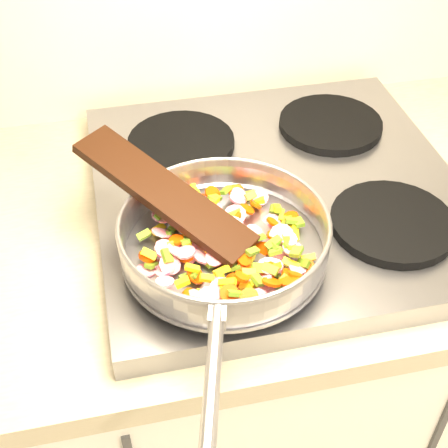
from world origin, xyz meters
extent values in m
cube|color=#939399|center=(-0.70, 1.67, 0.92)|extent=(0.60, 0.60, 0.04)
cylinder|color=black|center=(-0.84, 1.52, 0.95)|extent=(0.19, 0.19, 0.02)
cylinder|color=black|center=(-0.56, 1.52, 0.95)|extent=(0.19, 0.19, 0.02)
cylinder|color=black|center=(-0.84, 1.81, 0.95)|extent=(0.19, 0.19, 0.02)
cylinder|color=black|center=(-0.56, 1.81, 0.95)|extent=(0.19, 0.19, 0.02)
cylinder|color=#9E9EA5|center=(-0.83, 1.51, 0.96)|extent=(0.29, 0.29, 0.01)
torus|color=#9E9EA5|center=(-0.83, 1.51, 0.99)|extent=(0.34, 0.34, 0.05)
torus|color=#9E9EA5|center=(-0.83, 1.51, 1.01)|extent=(0.30, 0.30, 0.01)
cylinder|color=#9E9EA5|center=(-0.89, 1.28, 1.01)|extent=(0.07, 0.19, 0.02)
cube|color=#9E9EA5|center=(-0.87, 1.36, 1.00)|extent=(0.03, 0.03, 0.02)
cube|color=#5F8D1E|center=(-0.84, 1.40, 0.99)|extent=(0.02, 0.01, 0.02)
cube|color=yellow|center=(-0.76, 1.59, 0.97)|extent=(0.02, 0.01, 0.02)
cube|color=#5F8D1E|center=(-0.80, 1.62, 0.98)|extent=(0.02, 0.02, 0.01)
cylinder|color=#DC1542|center=(-0.91, 1.48, 0.98)|extent=(0.03, 0.03, 0.02)
cylinder|color=#E83E03|center=(-0.86, 1.53, 0.98)|extent=(0.03, 0.04, 0.03)
cube|color=#5F8D1E|center=(-0.91, 1.51, 0.98)|extent=(0.02, 0.01, 0.01)
cube|color=#5F8D1E|center=(-0.78, 1.51, 0.98)|extent=(0.02, 0.02, 0.01)
cylinder|color=#DC1542|center=(-0.74, 1.47, 0.98)|extent=(0.03, 0.03, 0.01)
cylinder|color=#DC1542|center=(-0.91, 1.54, 0.98)|extent=(0.04, 0.04, 0.02)
cylinder|color=#E83E03|center=(-0.86, 1.60, 0.97)|extent=(0.04, 0.04, 0.02)
cube|color=#5F8D1E|center=(-0.93, 1.49, 0.97)|extent=(0.02, 0.02, 0.01)
cube|color=yellow|center=(-0.81, 1.50, 0.97)|extent=(0.03, 0.02, 0.02)
cube|color=yellow|center=(-0.73, 1.56, 0.98)|extent=(0.01, 0.03, 0.02)
cylinder|color=#E83E03|center=(-0.75, 1.43, 0.97)|extent=(0.03, 0.04, 0.03)
cylinder|color=#E83E03|center=(-0.88, 1.60, 0.97)|extent=(0.03, 0.03, 0.02)
cylinder|color=#E83E03|center=(-0.90, 1.61, 0.96)|extent=(0.03, 0.03, 0.01)
cylinder|color=#E83E03|center=(-0.84, 1.49, 0.98)|extent=(0.03, 0.03, 0.01)
cube|color=#5F8D1E|center=(-0.81, 1.49, 0.98)|extent=(0.02, 0.02, 0.01)
cylinder|color=#DC1542|center=(-0.94, 1.49, 0.96)|extent=(0.04, 0.04, 0.01)
cube|color=#5F8D1E|center=(-0.91, 1.54, 0.97)|extent=(0.02, 0.02, 0.02)
cube|color=#5F8D1E|center=(-0.78, 1.44, 0.98)|extent=(0.03, 0.03, 0.01)
cylinder|color=#E83E03|center=(-0.76, 1.42, 0.98)|extent=(0.03, 0.03, 0.01)
cylinder|color=#E83E03|center=(-0.76, 1.51, 0.98)|extent=(0.02, 0.02, 0.01)
cube|color=yellow|center=(-0.77, 1.44, 0.98)|extent=(0.02, 0.02, 0.02)
cylinder|color=#DC1542|center=(-0.75, 1.55, 0.96)|extent=(0.04, 0.05, 0.03)
cube|color=#5F8D1E|center=(-0.77, 1.45, 0.97)|extent=(0.02, 0.02, 0.01)
cube|color=yellow|center=(-0.90, 1.44, 0.98)|extent=(0.02, 0.01, 0.01)
cylinder|color=#DC1542|center=(-0.92, 1.45, 0.98)|extent=(0.03, 0.03, 0.01)
cube|color=#5F8D1E|center=(-0.82, 1.46, 0.97)|extent=(0.02, 0.02, 0.01)
cylinder|color=#DC1542|center=(-0.91, 1.59, 0.97)|extent=(0.04, 0.04, 0.02)
cube|color=yellow|center=(-0.90, 1.51, 0.97)|extent=(0.01, 0.02, 0.02)
cylinder|color=#E83E03|center=(-0.83, 1.49, 0.97)|extent=(0.03, 0.03, 0.01)
cylinder|color=#DC1542|center=(-0.78, 1.52, 0.96)|extent=(0.03, 0.03, 0.03)
cylinder|color=#E83E03|center=(-0.94, 1.51, 0.97)|extent=(0.03, 0.03, 0.02)
cube|color=yellow|center=(-0.78, 1.60, 0.97)|extent=(0.02, 0.02, 0.01)
cylinder|color=#DC1542|center=(-0.78, 1.45, 0.98)|extent=(0.05, 0.05, 0.01)
cylinder|color=#E83E03|center=(-0.90, 1.53, 0.97)|extent=(0.03, 0.03, 0.01)
cube|color=#5F8D1E|center=(-0.86, 1.56, 0.98)|extent=(0.01, 0.02, 0.01)
cube|color=#5F8D1E|center=(-0.91, 1.49, 0.99)|extent=(0.02, 0.02, 0.02)
cylinder|color=#DC1542|center=(-0.87, 1.61, 0.97)|extent=(0.03, 0.03, 0.02)
cube|color=yellow|center=(-0.90, 1.57, 0.99)|extent=(0.02, 0.02, 0.01)
cylinder|color=#DC1542|center=(-0.87, 1.41, 0.98)|extent=(0.04, 0.04, 0.02)
cube|color=yellow|center=(-0.86, 1.44, 0.98)|extent=(0.02, 0.01, 0.01)
cube|color=#5F8D1E|center=(-0.73, 1.52, 0.97)|extent=(0.02, 0.02, 0.02)
cylinder|color=#E83E03|center=(-0.81, 1.47, 0.98)|extent=(0.03, 0.03, 0.02)
cube|color=#5F8D1E|center=(-0.77, 1.44, 0.97)|extent=(0.02, 0.02, 0.02)
cube|color=#5F8D1E|center=(-0.82, 1.60, 0.98)|extent=(0.03, 0.03, 0.02)
cube|color=#5F8D1E|center=(-0.76, 1.47, 0.98)|extent=(0.02, 0.02, 0.02)
cube|color=yellow|center=(-0.81, 1.49, 0.97)|extent=(0.02, 0.03, 0.02)
cylinder|color=#DC1542|center=(-0.89, 1.57, 0.98)|extent=(0.04, 0.04, 0.02)
cylinder|color=#E83E03|center=(-0.79, 1.62, 0.98)|extent=(0.03, 0.03, 0.01)
cylinder|color=#E83E03|center=(-0.88, 1.46, 0.97)|extent=(0.03, 0.04, 0.03)
cylinder|color=#E83E03|center=(-0.87, 1.55, 0.98)|extent=(0.02, 0.03, 0.02)
cylinder|color=#DC1542|center=(-0.88, 1.50, 0.97)|extent=(0.03, 0.03, 0.02)
cylinder|color=#DC1542|center=(-0.83, 1.54, 0.97)|extent=(0.03, 0.04, 0.02)
cylinder|color=#DC1542|center=(-0.78, 1.42, 0.96)|extent=(0.04, 0.04, 0.02)
cube|color=#5F8D1E|center=(-0.86, 1.59, 0.97)|extent=(0.03, 0.02, 0.01)
cube|color=#5F8D1E|center=(-0.76, 1.48, 0.98)|extent=(0.01, 0.02, 0.02)
cube|color=yellow|center=(-0.72, 1.51, 0.97)|extent=(0.02, 0.03, 0.02)
cube|color=#5F8D1E|center=(-0.79, 1.49, 0.97)|extent=(0.02, 0.03, 0.02)
cube|color=yellow|center=(-0.76, 1.48, 0.97)|extent=(0.01, 0.02, 0.01)
cube|color=yellow|center=(-0.84, 1.43, 0.99)|extent=(0.03, 0.02, 0.02)
cube|color=yellow|center=(-0.85, 1.50, 0.98)|extent=(0.02, 0.02, 0.02)
cube|color=yellow|center=(-0.91, 1.57, 0.97)|extent=(0.03, 0.03, 0.02)
cube|color=#5F8D1E|center=(-0.88, 1.61, 0.98)|extent=(0.02, 0.02, 0.02)
cylinder|color=#DC1542|center=(-0.91, 1.50, 0.98)|extent=(0.05, 0.05, 0.02)
cube|color=#5F8D1E|center=(-0.74, 1.46, 0.98)|extent=(0.02, 0.03, 0.01)
cube|color=#5F8D1E|center=(-0.86, 1.48, 0.97)|extent=(0.02, 0.02, 0.01)
cube|color=yellow|center=(-0.87, 1.53, 0.98)|extent=(0.03, 0.02, 0.01)
cube|color=yellow|center=(-0.85, 1.63, 0.98)|extent=(0.02, 0.02, 0.01)
cylinder|color=#E83E03|center=(-0.84, 1.63, 0.96)|extent=(0.03, 0.03, 0.01)
cube|color=#5F8D1E|center=(-0.72, 1.53, 0.98)|extent=(0.02, 0.02, 0.01)
cube|color=yellow|center=(-0.93, 1.50, 0.98)|extent=(0.02, 0.02, 0.02)
cube|color=#5F8D1E|center=(-0.94, 1.55, 0.98)|extent=(0.02, 0.02, 0.01)
cube|color=#5F8D1E|center=(-0.79, 1.48, 0.98)|extent=(0.02, 0.02, 0.01)
cylinder|color=#E83E03|center=(-0.76, 1.58, 0.97)|extent=(0.02, 0.03, 0.02)
cylinder|color=#E83E03|center=(-0.82, 1.39, 0.99)|extent=(0.03, 0.03, 0.02)
cube|color=yellow|center=(-0.88, 1.46, 0.99)|extent=(0.02, 0.01, 0.01)
cylinder|color=#E83E03|center=(-0.82, 1.43, 0.99)|extent=(0.02, 0.02, 0.02)
cube|color=#5F8D1E|center=(-0.77, 1.59, 0.99)|extent=(0.02, 0.02, 0.01)
cylinder|color=#DC1542|center=(-0.89, 1.50, 0.98)|extent=(0.04, 0.04, 0.02)
cube|color=#5F8D1E|center=(-0.76, 1.49, 0.98)|extent=(0.03, 0.02, 0.02)
cube|color=yellow|center=(-0.77, 1.61, 0.97)|extent=(0.02, 0.01, 0.01)
cylinder|color=#E83E03|center=(-0.86, 1.54, 0.98)|extent=(0.03, 0.03, 0.01)
cube|color=yellow|center=(-0.88, 1.42, 0.97)|extent=(0.02, 0.03, 0.01)
cylinder|color=#DC1542|center=(-0.80, 1.55, 0.98)|extent=(0.04, 0.04, 0.02)
cube|color=yellow|center=(-0.86, 1.51, 0.98)|extent=(0.02, 0.02, 0.02)
cube|color=yellow|center=(-0.84, 1.53, 0.97)|extent=(0.02, 0.03, 0.01)
cube|color=yellow|center=(-0.81, 1.43, 0.97)|extent=(0.02, 0.02, 0.01)
cylinder|color=#DC1542|center=(-0.74, 1.50, 0.98)|extent=(0.05, 0.04, 0.03)
cube|color=#5F8D1E|center=(-0.77, 1.42, 0.97)|extent=(0.03, 0.02, 0.02)
cube|color=#5F8D1E|center=(-0.90, 1.58, 0.98)|extent=(0.03, 0.02, 0.02)
cylinder|color=#DC1542|center=(-0.79, 1.59, 0.98)|extent=(0.04, 0.04, 0.02)
cube|color=#5F8D1E|center=(-0.89, 1.46, 0.97)|extent=(0.02, 0.02, 0.01)
cube|color=yellow|center=(-0.82, 1.60, 0.98)|extent=(0.02, 0.02, 0.01)
cylinder|color=#DC1542|center=(-0.88, 1.51, 0.97)|extent=(0.04, 0.04, 0.01)
cylinder|color=#DC1542|center=(-0.88, 1.49, 0.99)|extent=(0.04, 0.04, 0.01)
cylinder|color=#E83E03|center=(-0.83, 1.53, 0.97)|extent=(0.02, 0.02, 0.01)
cube|color=#5F8D1E|center=(-0.80, 1.42, 0.98)|extent=(0.02, 0.02, 0.01)
cylinder|color=#DC1542|center=(-0.91, 1.48, 0.97)|extent=(0.03, 0.03, 0.02)
cylinder|color=#E83E03|center=(-0.77, 1.49, 0.97)|extent=(0.02, 0.03, 0.03)
cylinder|color=#DC1542|center=(-0.80, 1.40, 0.97)|extent=(0.04, 0.04, 0.03)
cylinder|color=#DC1542|center=(-0.74, 1.49, 0.98)|extent=(0.04, 0.04, 0.01)
cube|color=#5F8D1E|center=(-0.89, 1.57, 0.97)|extent=(0.03, 0.03, 0.01)
cylinder|color=#DC1542|center=(-0.78, 1.60, 0.98)|extent=(0.03, 0.03, 0.02)
cylinder|color=#DC1542|center=(-0.85, 1.42, 0.98)|extent=(0.04, 0.04, 0.03)
cylinder|color=#DC1542|center=(-0.79, 1.43, 0.97)|extent=(0.04, 0.04, 0.02)
cube|color=yellow|center=(-0.76, 1.43, 0.97)|extent=(0.03, 0.02, 0.02)
cube|color=#5F8D1E|center=(-0.88, 1.51, 0.99)|extent=(0.02, 0.02, 0.01)
cube|color=yellow|center=(-0.73, 1.54, 0.97)|extent=(0.02, 0.02, 0.01)
cube|color=yellow|center=(-0.72, 1.53, 0.97)|extent=(0.02, 0.02, 0.01)
cube|color=#5F8D1E|center=(-0.87, 1.50, 0.97)|extent=(0.02, 0.02, 0.01)
cube|color=yellow|center=(-0.85, 1.43, 0.98)|extent=(0.01, 0.03, 0.01)
cube|color=yellow|center=(-0.74, 1.45, 0.97)|extent=(0.03, 0.02, 0.02)
cylinder|color=#E83E03|center=(-0.83, 1.44, 0.97)|extent=(0.03, 0.03, 0.02)
cylinder|color=#DC1542|center=(-0.86, 1.60, 0.97)|extent=(0.04, 0.04, 0.02)
cube|color=yellow|center=(-0.88, 1.52, 0.98)|extent=(0.02, 0.03, 0.02)
cylinder|color=#DC1542|center=(-0.78, 1.52, 0.97)|extent=(0.04, 0.04, 0.03)
cube|color=#5F8D1E|center=(-0.73, 1.53, 0.97)|extent=(0.02, 0.02, 0.01)
cylinder|color=#E83E03|center=(-0.75, 1.43, 0.98)|extent=(0.02, 0.02, 0.02)
cube|color=yellow|center=(-0.80, 1.42, 0.97)|extent=(0.02, 0.01, 0.01)
cylinder|color=#E83E03|center=(-0.88, 1.42, 0.97)|extent=(0.03, 0.03, 0.02)
cylinder|color=#E83E03|center=(-0.88, 1.50, 0.97)|extent=(0.03, 0.03, 0.01)
cylinder|color=#DC1542|center=(-0.81, 1.53, 0.98)|extent=(0.05, 0.04, 0.03)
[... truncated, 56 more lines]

